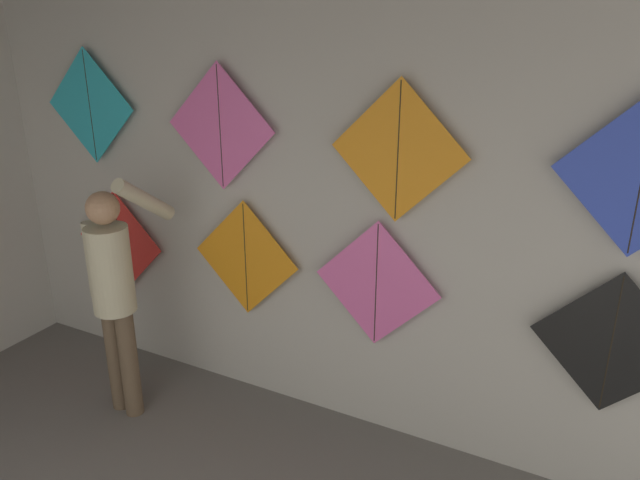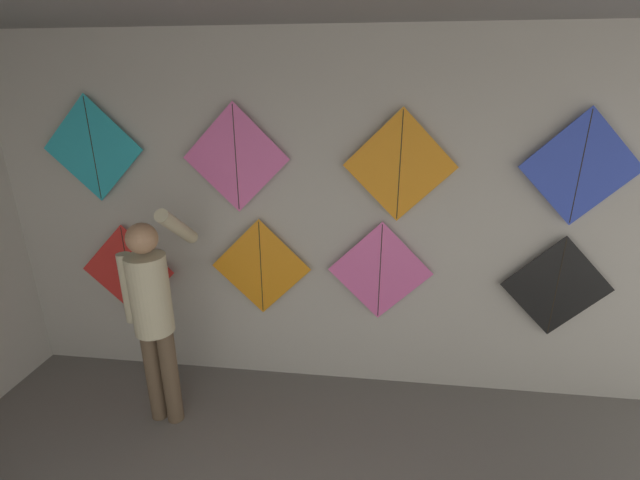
{
  "view_description": "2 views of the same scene",
  "coord_description": "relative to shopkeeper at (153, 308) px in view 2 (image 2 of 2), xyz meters",
  "views": [
    {
      "loc": [
        1.75,
        0.32,
        2.64
      ],
      "look_at": [
        0.21,
        3.26,
        1.37
      ],
      "focal_mm": 35.0,
      "sensor_mm": 36.0,
      "label": 1
    },
    {
      "loc": [
        0.37,
        0.43,
        2.4
      ],
      "look_at": [
        0.02,
        3.26,
        1.38
      ],
      "focal_mm": 24.0,
      "sensor_mm": 36.0,
      "label": 2
    }
  ],
  "objects": [
    {
      "name": "kite_3",
      "position": [
        2.89,
        0.57,
        0.05
      ],
      "size": [
        0.81,
        0.01,
        0.81
      ],
      "color": "black"
    },
    {
      "name": "kite_7",
      "position": [
        2.89,
        0.57,
        0.94
      ],
      "size": [
        0.81,
        0.01,
        0.81
      ],
      "color": "blue"
    },
    {
      "name": "kite_4",
      "position": [
        -0.64,
        0.57,
        1.01
      ],
      "size": [
        0.81,
        0.01,
        0.81
      ],
      "color": "#28B2C6"
    },
    {
      "name": "shopkeeper",
      "position": [
        0.0,
        0.0,
        0.0
      ],
      "size": [
        0.42,
        0.56,
        1.67
      ],
      "rotation": [
        0.0,
        0.0,
        -0.11
      ],
      "color": "brown",
      "rests_on": "ground"
    },
    {
      "name": "kite_5",
      "position": [
        0.49,
        0.57,
        0.96
      ],
      "size": [
        0.81,
        0.01,
        0.81
      ],
      "color": "pink"
    },
    {
      "name": "kite_6",
      "position": [
        1.68,
        0.57,
        0.93
      ],
      "size": [
        0.81,
        0.01,
        0.81
      ],
      "color": "orange"
    },
    {
      "name": "kite_2",
      "position": [
        1.58,
        0.57,
        0.11
      ],
      "size": [
        0.81,
        0.01,
        0.81
      ],
      "color": "pink"
    },
    {
      "name": "back_panel",
      "position": [
        1.12,
        0.66,
        0.46
      ],
      "size": [
        5.95,
        0.06,
        2.8
      ],
      "primitive_type": "cube",
      "color": "#BCB7AD",
      "rests_on": "ground"
    },
    {
      "name": "kite_0",
      "position": [
        -0.51,
        0.57,
        0.01
      ],
      "size": [
        0.81,
        0.01,
        0.81
      ],
      "color": "red"
    },
    {
      "name": "kite_1",
      "position": [
        0.63,
        0.57,
        0.1
      ],
      "size": [
        0.81,
        0.01,
        0.81
      ],
      "color": "orange"
    }
  ]
}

